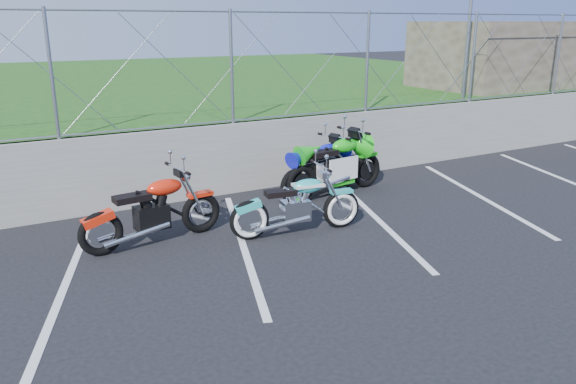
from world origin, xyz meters
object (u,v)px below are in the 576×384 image
sportbike_green (337,167)px  sportbike_blue (321,170)px  cruiser_turquoise (298,207)px  naked_orange (155,213)px

sportbike_green → sportbike_blue: size_ratio=1.14×
cruiser_turquoise → sportbike_blue: size_ratio=1.05×
cruiser_turquoise → sportbike_green: sportbike_green is taller
naked_orange → sportbike_green: size_ratio=0.95×
naked_orange → sportbike_blue: naked_orange is taller
cruiser_turquoise → sportbike_green: bearing=49.4°
sportbike_blue → sportbike_green: bearing=-46.8°
sportbike_blue → cruiser_turquoise: bearing=-147.6°
sportbike_green → sportbike_blue: sportbike_green is taller
naked_orange → sportbike_green: bearing=5.1°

